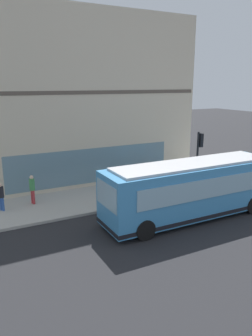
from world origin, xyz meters
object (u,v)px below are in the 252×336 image
(fire_hydrant, at_px, (118,192))
(pedestrian_by_light_pole, at_px, (32,187))
(city_bus_nearside, at_px, (192,190))
(pedestrian_near_hydrant, at_px, (1,195))
(traffic_light_near_corner, at_px, (199,149))
(newspaper_vending_box, at_px, (156,173))
(pedestrian_near_building_entrance, at_px, (208,169))

(fire_hydrant, height_order, pedestrian_by_light_pole, pedestrian_by_light_pole)
(city_bus_nearside, distance_m, pedestrian_near_hydrant, 10.49)
(traffic_light_near_corner, height_order, newspaper_vending_box, traffic_light_near_corner)
(pedestrian_near_building_entrance, bearing_deg, newspaper_vending_box, 47.21)
(traffic_light_near_corner, relative_size, newspaper_vending_box, 4.29)
(traffic_light_near_corner, height_order, fire_hydrant, traffic_light_near_corner)
(city_bus_nearside, relative_size, pedestrian_by_light_pole, 5.78)
(traffic_light_near_corner, distance_m, pedestrian_near_hydrant, 12.56)
(city_bus_nearside, xyz_separation_m, pedestrian_near_hydrant, (5.34, 9.02, -0.49))
(city_bus_nearside, distance_m, traffic_light_near_corner, 4.91)
(pedestrian_near_building_entrance, bearing_deg, city_bus_nearside, 130.46)
(fire_hydrant, height_order, pedestrian_near_hydrant, pedestrian_near_hydrant)
(city_bus_nearside, relative_size, newspaper_vending_box, 11.16)
(fire_hydrant, xyz_separation_m, pedestrian_near_building_entrance, (-0.18, -7.01, 0.70))
(pedestrian_by_light_pole, relative_size, pedestrian_near_hydrant, 1.09)
(traffic_light_near_corner, distance_m, pedestrian_by_light_pole, 10.87)
(city_bus_nearside, distance_m, pedestrian_by_light_pole, 9.18)
(city_bus_nearside, bearing_deg, newspaper_vending_box, -16.54)
(pedestrian_near_hydrant, relative_size, newspaper_vending_box, 1.77)
(city_bus_nearside, height_order, newspaper_vending_box, city_bus_nearside)
(pedestrian_by_light_pole, bearing_deg, newspaper_vending_box, -84.31)
(traffic_light_near_corner, bearing_deg, pedestrian_near_hydrant, 81.20)
(city_bus_nearside, distance_m, pedestrian_near_building_entrance, 6.18)
(newspaper_vending_box, bearing_deg, fire_hydrant, 119.02)
(traffic_light_near_corner, bearing_deg, pedestrian_near_building_entrance, -68.25)
(traffic_light_near_corner, height_order, pedestrian_by_light_pole, traffic_light_near_corner)
(traffic_light_near_corner, bearing_deg, city_bus_nearside, 136.44)
(city_bus_nearside, bearing_deg, pedestrian_near_building_entrance, -49.54)
(fire_hydrant, bearing_deg, pedestrian_near_building_entrance, -91.47)
(fire_hydrant, relative_size, pedestrian_near_hydrant, 0.46)
(city_bus_nearside, bearing_deg, fire_hydrant, 29.01)
(city_bus_nearside, height_order, pedestrian_by_light_pole, city_bus_nearside)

